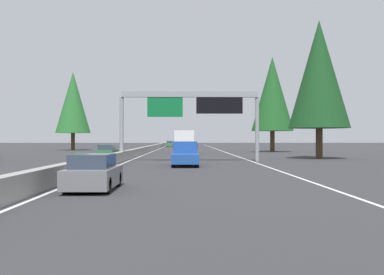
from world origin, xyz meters
TOP-DOWN VIEW (x-y plane):
  - ground_plane at (60.00, 0.00)m, footprint 320.00×320.00m
  - median_barrier at (80.00, 0.30)m, footprint 180.00×0.56m
  - shoulder_stripe_right at (70.00, -11.52)m, footprint 160.00×0.16m
  - shoulder_stripe_median at (70.00, -0.25)m, footprint 160.00×0.16m
  - sign_gantry_overhead at (38.54, -6.04)m, footprint 0.50×12.68m
  - sedan_mid_left at (14.95, -1.74)m, footprint 4.40×1.80m
  - pickup_mid_center at (31.99, -5.47)m, footprint 5.60×2.00m
  - bus_near_right at (60.47, -5.33)m, footprint 11.50×2.55m
  - minivan_near_center at (95.74, -5.47)m, footprint 5.00×1.95m
  - sedan_far_left at (114.65, -1.55)m, footprint 4.40×1.80m
  - sedan_distant_a at (103.19, -5.29)m, footprint 4.40×1.80m
  - oncoming_near at (45.59, 2.78)m, footprint 4.40×1.80m
  - conifer_right_near at (44.55, -19.38)m, footprint 6.34×6.34m
  - conifer_right_mid at (69.48, -19.09)m, footprint 6.55×6.55m
  - conifer_left_mid at (80.08, 14.53)m, footprint 6.14×6.14m

SIDE VIEW (x-z plane):
  - ground_plane at x=60.00m, z-range 0.00..0.00m
  - shoulder_stripe_right at x=70.00m, z-range 0.00..0.01m
  - shoulder_stripe_median at x=70.00m, z-range 0.00..0.01m
  - median_barrier at x=80.00m, z-range 0.00..0.90m
  - sedan_mid_left at x=14.95m, z-range -0.05..1.42m
  - sedan_far_left at x=114.65m, z-range -0.05..1.42m
  - sedan_distant_a at x=103.19m, z-range -0.05..1.42m
  - oncoming_near at x=45.59m, z-range -0.05..1.42m
  - pickup_mid_center at x=31.99m, z-range -0.02..1.84m
  - minivan_near_center at x=95.74m, z-range 0.11..1.80m
  - bus_near_right at x=60.47m, z-range 0.17..3.27m
  - sign_gantry_overhead at x=38.54m, z-range 1.88..8.22m
  - conifer_left_mid at x=80.08m, z-range 1.51..15.46m
  - conifer_right_near at x=44.55m, z-range 1.56..15.96m
  - conifer_right_mid at x=69.48m, z-range 1.61..16.49m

